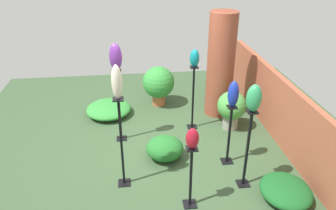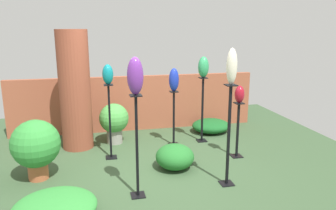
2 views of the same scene
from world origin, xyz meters
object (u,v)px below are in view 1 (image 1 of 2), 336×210
Objects in this scene: brick_pillar at (221,65)px; art_vase_ruby at (192,139)px; art_vase_jade at (254,98)px; pedestal_ruby at (191,180)px; art_vase_violet at (116,57)px; pedestal_ivory at (122,147)px; pedestal_teal at (193,101)px; pedestal_violet at (120,109)px; potted_plant_back_center at (159,83)px; pedestal_jade at (247,153)px; art_vase_cobalt at (233,94)px; pedestal_cobalt at (229,138)px; art_vase_ivory at (117,82)px; art_vase_teal at (195,58)px; potted_plant_near_pillar at (232,107)px.

art_vase_ruby is at bearing -22.07° from brick_pillar.
art_vase_jade reaches higher than art_vase_ruby.
art_vase_ruby reaches higher than pedestal_ruby.
brick_pillar is 4.58× the size of art_vase_violet.
pedestal_teal is at bearing 139.08° from pedestal_ivory.
potted_plant_back_center is (-1.46, 0.89, -0.12)m from pedestal_violet.
art_vase_jade reaches higher than pedestal_violet.
pedestal_jade is 1.41× the size of potted_plant_back_center.
brick_pillar is 1.92m from art_vase_cobalt.
art_vase_jade is at bearing 14.48° from pedestal_teal.
pedestal_violet is at bearing -129.24° from art_vase_jade.
pedestal_ivory is 1.25m from art_vase_ruby.
pedestal_cobalt is at bearing 17.39° from pedestal_teal.
pedestal_ruby is at bearing 58.22° from art_vase_ivory.
pedestal_cobalt is 2.15× the size of art_vase_ivory.
brick_pillar is at bearing 170.72° from art_vase_cobalt.
pedestal_ivory is 2.20m from pedestal_teal.
pedestal_teal is at bearing -162.61° from art_vase_cobalt.
pedestal_cobalt is at bearing 101.68° from art_vase_ivory.
brick_pillar is at bearing 66.70° from potted_plant_back_center.
pedestal_teal is (-1.66, 1.44, -0.09)m from pedestal_ivory.
art_vase_ivory is at bearing -97.38° from pedestal_jade.
art_vase_ivory is (1.66, -1.44, 1.17)m from pedestal_teal.
art_vase_teal is 1.33m from potted_plant_near_pillar.
art_vase_ivory is (-0.61, -0.98, 0.62)m from art_vase_ruby.
pedestal_violet is (-1.98, -1.04, 0.22)m from pedestal_ruby.
art_vase_ivory is at bearing -121.78° from art_vase_ruby.
art_vase_ivory is 3.02m from potted_plant_near_pillar.
pedestal_violet reaches higher than potted_plant_near_pillar.
pedestal_ivory is at bearing -40.92° from art_vase_teal.
art_vase_ivory reaches higher than potted_plant_back_center.
brick_pillar reaches higher than pedestal_ivory.
potted_plant_back_center is at bearing -113.30° from brick_pillar.
art_vase_ivory is (1.37, 0.05, 1.12)m from pedestal_violet.
art_vase_cobalt is at bearing 62.36° from pedestal_violet.
potted_plant_near_pillar is at bearing 47.32° from potted_plant_back_center.
pedestal_violet is (-0.99, -1.90, 0.17)m from pedestal_cobalt.
pedestal_cobalt is at bearing 62.36° from art_vase_violet.
pedestal_ivory is 3.07× the size of art_vase_violet.
pedestal_violet reaches higher than potted_plant_back_center.
pedestal_cobalt is 0.83m from art_vase_cobalt.
pedestal_cobalt is 0.81× the size of pedestal_teal.
art_vase_violet is at bearing -152.38° from art_vase_ruby.
pedestal_jade reaches higher than pedestal_ruby.
brick_pillar is 1.71× the size of pedestal_jade.
pedestal_jade is at bearing 14.48° from pedestal_teal.
art_vase_violet reaches higher than pedestal_ivory.
art_vase_teal is at bearing 0.00° from pedestal_teal.
pedestal_teal is 2.38m from art_vase_ruby.
pedestal_ivory reaches higher than pedestal_violet.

